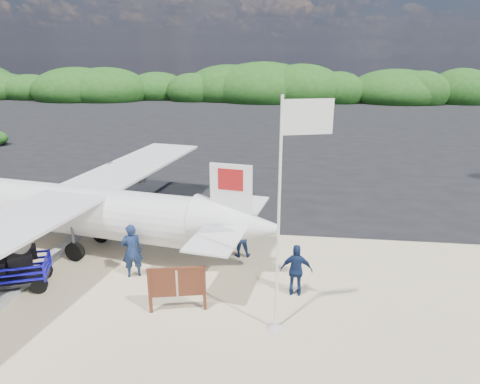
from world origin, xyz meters
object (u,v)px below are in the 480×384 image
object	(u,v)px
signboard	(178,311)
crew_b	(240,236)
aircraft_small	(194,120)
flagpole	(275,328)
crew_c	(296,270)
aircraft_large	(420,150)
baggage_cart	(15,288)
crew_a	(132,251)

from	to	relation	value
signboard	crew_b	world-z (taller)	crew_b
signboard	aircraft_small	world-z (taller)	aircraft_small
flagpole	aircraft_small	bearing A→B (deg)	106.17
flagpole	aircraft_small	distance (m)	38.28
signboard	crew_c	distance (m)	3.85
crew_b	aircraft_large	xyz separation A→B (m)	(11.76, 19.46, -0.80)
flagpole	crew_c	distance (m)	2.12
aircraft_large	aircraft_small	bearing A→B (deg)	-22.50
crew_c	aircraft_small	distance (m)	36.68
crew_b	crew_c	size ratio (longest dim) A/B	0.92
flagpole	signboard	world-z (taller)	flagpole
baggage_cart	flagpole	distance (m)	8.68
baggage_cart	crew_a	distance (m)	3.94
crew_b	aircraft_large	distance (m)	22.75
flagpole	aircraft_large	distance (m)	25.90
crew_a	aircraft_small	world-z (taller)	crew_a
baggage_cart	crew_a	xyz separation A→B (m)	(3.61, 1.27, 0.96)
crew_b	aircraft_small	distance (m)	33.70
flagpole	crew_a	distance (m)	5.62
aircraft_small	crew_c	bearing A→B (deg)	71.13
baggage_cart	aircraft_large	xyz separation A→B (m)	(18.84, 22.69, 0.00)
aircraft_large	aircraft_small	xyz separation A→B (m)	(-20.90, 12.97, 0.00)
flagpole	aircraft_small	world-z (taller)	flagpole
baggage_cart	crew_b	world-z (taller)	crew_b
baggage_cart	signboard	size ratio (longest dim) A/B	1.33
crew_a	aircraft_small	distance (m)	34.87
crew_a	crew_b	bearing A→B (deg)	-174.43
baggage_cart	crew_c	xyz separation A→B (m)	(9.17, 0.76, 0.86)
baggage_cart	flagpole	xyz separation A→B (m)	(8.61, -1.10, 0.00)
signboard	crew_a	world-z (taller)	crew_a
signboard	aircraft_large	world-z (taller)	aircraft_large
flagpole	crew_b	world-z (taller)	flagpole
baggage_cart	crew_c	size ratio (longest dim) A/B	1.40
flagpole	aircraft_large	size ratio (longest dim) A/B	0.39
baggage_cart	aircraft_large	bearing A→B (deg)	29.73
baggage_cart	flagpole	size ratio (longest dim) A/B	0.37
crew_a	aircraft_large	size ratio (longest dim) A/B	0.12
baggage_cart	aircraft_small	xyz separation A→B (m)	(-2.05, 35.66, 0.00)
flagpole	crew_a	bearing A→B (deg)	154.63
baggage_cart	crew_b	distance (m)	7.83
aircraft_large	baggage_cart	bearing A→B (deg)	59.62
crew_a	crew_b	xyz separation A→B (m)	(3.48, 1.97, -0.17)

